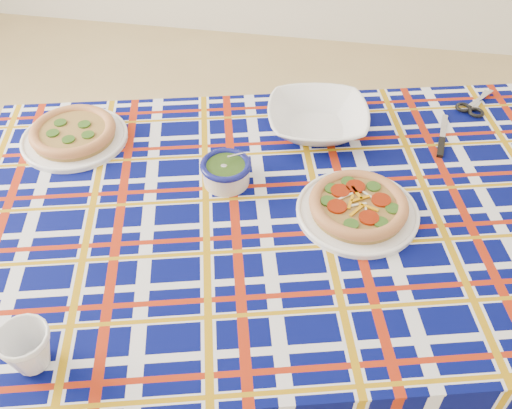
% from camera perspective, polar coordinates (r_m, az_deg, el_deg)
% --- Properties ---
extents(floor, '(4.00, 4.00, 0.00)m').
position_cam_1_polar(floor, '(2.09, -10.80, -8.96)').
color(floor, tan).
rests_on(floor, ground).
extents(dining_table, '(1.70, 1.29, 0.71)m').
position_cam_1_polar(dining_table, '(1.38, 3.41, -2.55)').
color(dining_table, brown).
rests_on(dining_table, floor).
extents(tablecloth, '(1.74, 1.33, 0.10)m').
position_cam_1_polar(tablecloth, '(1.36, 3.45, -1.87)').
color(tablecloth, '#04094B').
rests_on(tablecloth, dining_table).
extents(main_focaccia_plate, '(0.34, 0.34, 0.06)m').
position_cam_1_polar(main_focaccia_plate, '(1.31, 10.20, -0.05)').
color(main_focaccia_plate, olive).
rests_on(main_focaccia_plate, tablecloth).
extents(pesto_bowl, '(0.16, 0.16, 0.07)m').
position_cam_1_polar(pesto_bowl, '(1.37, -3.02, 3.43)').
color(pesto_bowl, '#1C350E').
rests_on(pesto_bowl, tablecloth).
extents(serving_bowl, '(0.31, 0.31, 0.07)m').
position_cam_1_polar(serving_bowl, '(1.55, 6.17, 8.44)').
color(serving_bowl, white).
rests_on(serving_bowl, tablecloth).
extents(second_focaccia_plate, '(0.34, 0.34, 0.05)m').
position_cam_1_polar(second_focaccia_plate, '(1.58, -17.83, 6.89)').
color(second_focaccia_plate, olive).
rests_on(second_focaccia_plate, tablecloth).
extents(mug, '(0.11, 0.11, 0.09)m').
position_cam_1_polar(mug, '(1.11, -21.87, -13.30)').
color(mug, white).
rests_on(mug, tablecloth).
extents(table_knife, '(0.05, 0.21, 0.01)m').
position_cam_1_polar(table_knife, '(1.64, 18.26, 7.32)').
color(table_knife, silver).
rests_on(table_knife, tablecloth).
extents(kitchen_scissors, '(0.17, 0.20, 0.02)m').
position_cam_1_polar(kitchen_scissors, '(1.79, 21.56, 9.79)').
color(kitchen_scissors, silver).
rests_on(kitchen_scissors, tablecloth).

